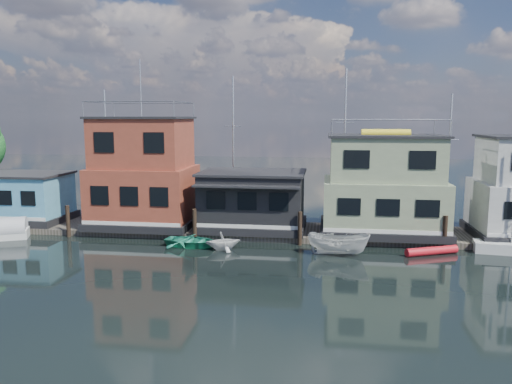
# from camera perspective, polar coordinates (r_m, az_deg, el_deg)

# --- Properties ---
(ground) EXTENTS (160.00, 160.00, 0.00)m
(ground) POSITION_cam_1_polar(r_m,az_deg,el_deg) (24.29, -3.42, -11.28)
(ground) COLOR black
(ground) RESTS_ON ground
(dock) EXTENTS (48.00, 5.00, 0.40)m
(dock) POSITION_cam_1_polar(r_m,az_deg,el_deg) (35.61, 0.42, -4.47)
(dock) COLOR #595147
(dock) RESTS_ON ground
(houseboat_blue) EXTENTS (6.40, 4.90, 3.66)m
(houseboat_blue) POSITION_cam_1_polar(r_m,az_deg,el_deg) (41.59, -24.98, -0.57)
(houseboat_blue) COLOR black
(houseboat_blue) RESTS_ON dock
(houseboat_red) EXTENTS (7.40, 5.90, 11.86)m
(houseboat_red) POSITION_cam_1_polar(r_m,az_deg,el_deg) (37.02, -12.73, 1.96)
(houseboat_red) COLOR black
(houseboat_red) RESTS_ON dock
(houseboat_dark) EXTENTS (7.40, 6.10, 4.06)m
(houseboat_dark) POSITION_cam_1_polar(r_m,az_deg,el_deg) (35.22, -0.38, -0.93)
(houseboat_dark) COLOR black
(houseboat_dark) RESTS_ON dock
(houseboat_green) EXTENTS (8.40, 5.90, 7.03)m
(houseboat_green) POSITION_cam_1_polar(r_m,az_deg,el_deg) (34.92, 14.39, 0.59)
(houseboat_green) COLOR black
(houseboat_green) RESTS_ON dock
(pilings) EXTENTS (42.28, 0.28, 2.20)m
(pilings) POSITION_cam_1_polar(r_m,az_deg,el_deg) (32.75, -0.81, -4.01)
(pilings) COLOR #2D2116
(pilings) RESTS_ON ground
(background_masts) EXTENTS (36.40, 0.16, 12.00)m
(background_masts) POSITION_cam_1_polar(r_m,az_deg,el_deg) (40.47, 8.28, 4.69)
(background_masts) COLOR silver
(background_masts) RESTS_ON ground
(dinghy_teal) EXTENTS (3.89, 3.02, 0.74)m
(dinghy_teal) POSITION_cam_1_polar(r_m,az_deg,el_deg) (32.33, -7.32, -5.59)
(dinghy_teal) COLOR #268E70
(dinghy_teal) RESTS_ON ground
(red_kayak) EXTENTS (3.33, 1.87, 0.50)m
(red_kayak) POSITION_cam_1_polar(r_m,az_deg,el_deg) (32.03, 19.43, -6.37)
(red_kayak) COLOR red
(red_kayak) RESTS_ON ground
(dinghy_white) EXTENTS (2.78, 2.63, 1.16)m
(dinghy_white) POSITION_cam_1_polar(r_m,az_deg,el_deg) (31.35, -3.79, -5.59)
(dinghy_white) COLOR silver
(dinghy_white) RESTS_ON ground
(day_sailer) EXTENTS (4.40, 1.95, 6.71)m
(day_sailer) POSITION_cam_1_polar(r_m,az_deg,el_deg) (34.29, 27.16, -5.60)
(day_sailer) COLOR silver
(day_sailer) RESTS_ON ground
(motorboat) EXTENTS (3.89, 1.90, 1.44)m
(motorboat) POSITION_cam_1_polar(r_m,az_deg,el_deg) (30.43, 9.40, -5.85)
(motorboat) COLOR silver
(motorboat) RESTS_ON ground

